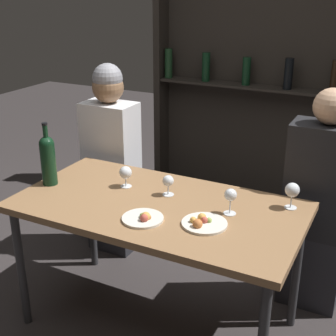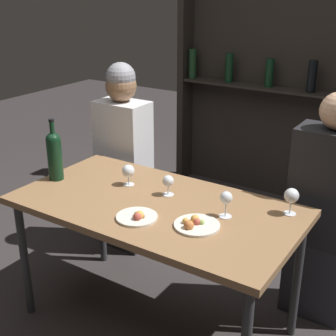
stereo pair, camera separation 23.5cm
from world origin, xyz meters
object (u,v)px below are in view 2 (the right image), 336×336
at_px(wine_glass_0, 168,182).
at_px(food_plate_1, 137,217).
at_px(wine_bottle, 54,154).
at_px(wine_glass_2, 226,199).
at_px(wine_glass_3, 128,172).
at_px(wine_glass_1, 291,196).
at_px(food_plate_0, 195,224).
at_px(seated_person_right, 324,216).
at_px(seated_person_left, 124,160).

bearing_deg(wine_glass_0, food_plate_1, -84.95).
bearing_deg(wine_bottle, wine_glass_2, 6.09).
bearing_deg(wine_bottle, wine_glass_3, 21.60).
bearing_deg(wine_bottle, wine_glass_1, 13.58).
distance_m(wine_bottle, food_plate_0, 0.93).
bearing_deg(food_plate_0, food_plate_1, -162.65).
bearing_deg(food_plate_0, wine_bottle, 176.72).
xyz_separation_m(wine_bottle, food_plate_1, (0.66, -0.13, -0.14)).
height_order(wine_glass_1, seated_person_right, seated_person_right).
distance_m(wine_glass_1, wine_glass_3, 0.86).
bearing_deg(seated_person_left, wine_glass_1, -14.59).
xyz_separation_m(wine_bottle, wine_glass_1, (1.23, 0.30, -0.06)).
xyz_separation_m(wine_bottle, wine_glass_3, (0.39, 0.15, -0.07)).
bearing_deg(seated_person_left, wine_glass_0, -35.31).
relative_size(wine_bottle, seated_person_left, 0.27).
height_order(wine_glass_0, food_plate_0, wine_glass_0).
distance_m(wine_bottle, seated_person_right, 1.49).
bearing_deg(wine_bottle, food_plate_1, -11.58).
xyz_separation_m(food_plate_1, seated_person_right, (0.66, 0.76, -0.14)).
bearing_deg(seated_person_left, seated_person_right, 0.00).
height_order(food_plate_0, seated_person_right, seated_person_right).
relative_size(wine_glass_0, food_plate_0, 0.52).
distance_m(wine_glass_3, seated_person_right, 1.07).
bearing_deg(wine_glass_0, seated_person_left, 144.69).
height_order(wine_glass_0, seated_person_right, seated_person_right).
height_order(wine_glass_0, food_plate_1, wine_glass_0).
height_order(wine_glass_1, seated_person_left, seated_person_left).
relative_size(wine_glass_0, seated_person_right, 0.09).
relative_size(wine_bottle, food_plate_1, 1.77).
bearing_deg(wine_glass_2, wine_glass_1, 38.43).
height_order(wine_bottle, seated_person_left, seated_person_left).
xyz_separation_m(wine_glass_0, food_plate_1, (0.03, -0.30, -0.06)).
height_order(wine_bottle, wine_glass_1, wine_bottle).
bearing_deg(wine_glass_3, food_plate_0, -21.07).
xyz_separation_m(wine_bottle, seated_person_left, (-0.02, 0.62, -0.24)).
relative_size(food_plate_0, seated_person_right, 0.17).
relative_size(wine_glass_3, seated_person_right, 0.09).
xyz_separation_m(wine_glass_0, wine_glass_3, (-0.25, -0.01, 0.00)).
distance_m(wine_glass_2, food_plate_1, 0.42).
distance_m(wine_glass_2, wine_glass_3, 0.61).
distance_m(wine_bottle, seated_person_left, 0.67).
bearing_deg(wine_bottle, seated_person_left, 91.93).
distance_m(wine_glass_0, wine_glass_2, 0.36).
distance_m(wine_bottle, wine_glass_2, 1.00).
height_order(wine_bottle, food_plate_1, wine_bottle).
relative_size(food_plate_1, seated_person_left, 0.15).
relative_size(wine_glass_2, seated_person_right, 0.10).
bearing_deg(seated_person_left, wine_bottle, -88.07).
relative_size(wine_glass_3, food_plate_1, 0.60).
distance_m(wine_bottle, wine_glass_3, 0.42).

